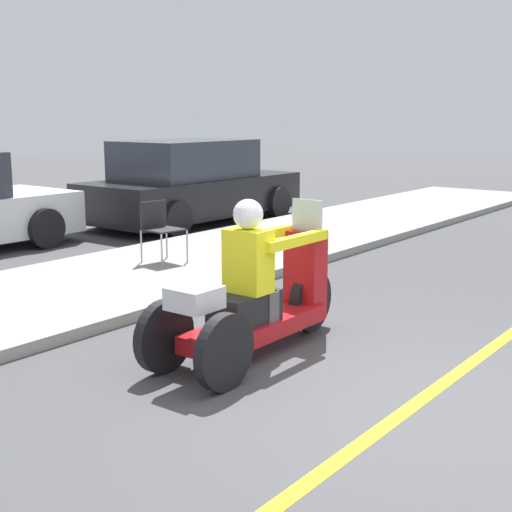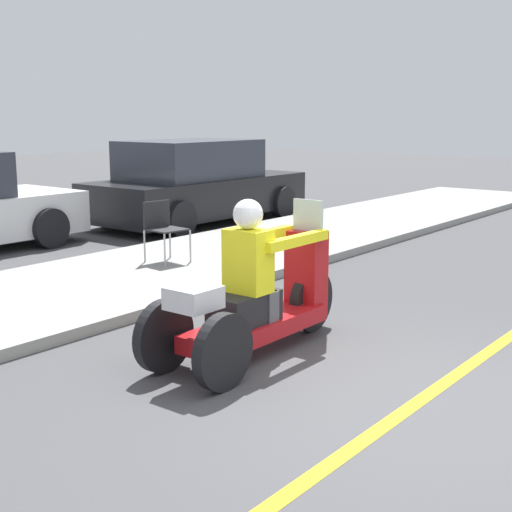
# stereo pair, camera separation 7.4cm
# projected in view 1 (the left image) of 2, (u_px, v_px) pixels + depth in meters

# --- Properties ---
(ground_plane) EXTENTS (60.00, 60.00, 0.00)m
(ground_plane) POSITION_uv_depth(u_px,v_px,m) (411.00, 407.00, 5.22)
(ground_plane) COLOR #424244
(lane_stripe) EXTENTS (24.00, 0.12, 0.01)m
(lane_stripe) POSITION_uv_depth(u_px,v_px,m) (426.00, 396.00, 5.41)
(lane_stripe) COLOR gold
(lane_stripe) RESTS_ON ground
(sidewalk_strip) EXTENTS (28.00, 2.80, 0.12)m
(sidewalk_strip) POSITION_uv_depth(u_px,v_px,m) (31.00, 301.00, 7.95)
(sidewalk_strip) COLOR gray
(sidewalk_strip) RESTS_ON ground
(motorcycle_trike) EXTENTS (2.32, 0.75, 1.40)m
(motorcycle_trike) POSITION_uv_depth(u_px,v_px,m) (256.00, 300.00, 6.28)
(motorcycle_trike) COLOR black
(motorcycle_trike) RESTS_ON ground
(folding_chair_set_back) EXTENTS (0.51, 0.51, 0.82)m
(folding_chair_set_back) POSITION_uv_depth(u_px,v_px,m) (159.00, 225.00, 9.67)
(folding_chair_set_back) COLOR #A5A8AD
(folding_chair_set_back) RESTS_ON sidewalk_strip
(parked_car_lot_left) EXTENTS (4.63, 2.10, 1.61)m
(parked_car_lot_left) POSITION_uv_depth(u_px,v_px,m) (191.00, 184.00, 13.85)
(parked_car_lot_left) COLOR black
(parked_car_lot_left) RESTS_ON ground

